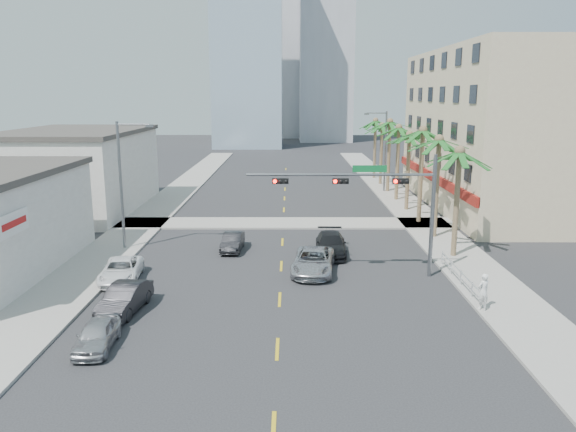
# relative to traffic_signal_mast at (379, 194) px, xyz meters

# --- Properties ---
(ground) EXTENTS (260.00, 260.00, 0.00)m
(ground) POSITION_rel_traffic_signal_mast_xyz_m (-5.78, -7.95, -5.06)
(ground) COLOR #262628
(ground) RESTS_ON ground
(sidewalk_right) EXTENTS (4.00, 120.00, 0.15)m
(sidewalk_right) POSITION_rel_traffic_signal_mast_xyz_m (6.22, 12.05, -4.99)
(sidewalk_right) COLOR gray
(sidewalk_right) RESTS_ON ground
(sidewalk_left) EXTENTS (4.00, 120.00, 0.15)m
(sidewalk_left) POSITION_rel_traffic_signal_mast_xyz_m (-17.78, 12.05, -4.99)
(sidewalk_left) COLOR gray
(sidewalk_left) RESTS_ON ground
(sidewalk_cross) EXTENTS (80.00, 4.00, 0.15)m
(sidewalk_cross) POSITION_rel_traffic_signal_mast_xyz_m (-5.78, 14.05, -4.99)
(sidewalk_cross) COLOR gray
(sidewalk_cross) RESTS_ON ground
(building_right) EXTENTS (15.25, 28.00, 15.00)m
(building_right) POSITION_rel_traffic_signal_mast_xyz_m (16.21, 22.05, 2.43)
(building_right) COLOR #CBB28F
(building_right) RESTS_ON ground
(building_left_far) EXTENTS (11.00, 18.00, 7.20)m
(building_left_far) POSITION_rel_traffic_signal_mast_xyz_m (-25.28, 20.05, -1.46)
(building_left_far) COLOR beige
(building_left_far) RESTS_ON ground
(tower_far_left) EXTENTS (14.00, 14.00, 48.00)m
(tower_far_left) POSITION_rel_traffic_signal_mast_xyz_m (-13.78, 87.05, 18.94)
(tower_far_left) COLOR #99B2C6
(tower_far_left) RESTS_ON ground
(tower_far_right) EXTENTS (12.00, 12.00, 60.00)m
(tower_far_right) POSITION_rel_traffic_signal_mast_xyz_m (3.22, 102.05, 24.94)
(tower_far_right) COLOR #ADADB2
(tower_far_right) RESTS_ON ground
(tower_far_center) EXTENTS (16.00, 16.00, 42.00)m
(tower_far_center) POSITION_rel_traffic_signal_mast_xyz_m (-8.78, 117.05, 15.94)
(tower_far_center) COLOR #ADADB2
(tower_far_center) RESTS_ON ground
(traffic_signal_mast) EXTENTS (11.12, 0.54, 7.20)m
(traffic_signal_mast) POSITION_rel_traffic_signal_mast_xyz_m (0.00, 0.00, 0.00)
(traffic_signal_mast) COLOR slate
(traffic_signal_mast) RESTS_ON ground
(palm_tree_0) EXTENTS (4.80, 4.80, 7.80)m
(palm_tree_0) POSITION_rel_traffic_signal_mast_xyz_m (5.82, 4.05, 2.02)
(palm_tree_0) COLOR brown
(palm_tree_0) RESTS_ON ground
(palm_tree_1) EXTENTS (4.80, 4.80, 8.16)m
(palm_tree_1) POSITION_rel_traffic_signal_mast_xyz_m (5.82, 9.25, 2.37)
(palm_tree_1) COLOR brown
(palm_tree_1) RESTS_ON ground
(palm_tree_2) EXTENTS (4.80, 4.80, 8.52)m
(palm_tree_2) POSITION_rel_traffic_signal_mast_xyz_m (5.82, 14.45, 2.72)
(palm_tree_2) COLOR brown
(palm_tree_2) RESTS_ON ground
(palm_tree_3) EXTENTS (4.80, 4.80, 7.80)m
(palm_tree_3) POSITION_rel_traffic_signal_mast_xyz_m (5.82, 19.65, 2.02)
(palm_tree_3) COLOR brown
(palm_tree_3) RESTS_ON ground
(palm_tree_4) EXTENTS (4.80, 4.80, 8.16)m
(palm_tree_4) POSITION_rel_traffic_signal_mast_xyz_m (5.82, 24.85, 2.37)
(palm_tree_4) COLOR brown
(palm_tree_4) RESTS_ON ground
(palm_tree_5) EXTENTS (4.80, 4.80, 8.52)m
(palm_tree_5) POSITION_rel_traffic_signal_mast_xyz_m (5.82, 30.05, 2.72)
(palm_tree_5) COLOR brown
(palm_tree_5) RESTS_ON ground
(palm_tree_6) EXTENTS (4.80, 4.80, 7.80)m
(palm_tree_6) POSITION_rel_traffic_signal_mast_xyz_m (5.82, 35.25, 2.02)
(palm_tree_6) COLOR brown
(palm_tree_6) RESTS_ON ground
(palm_tree_7) EXTENTS (4.80, 4.80, 8.16)m
(palm_tree_7) POSITION_rel_traffic_signal_mast_xyz_m (5.82, 40.45, 2.37)
(palm_tree_7) COLOR brown
(palm_tree_7) RESTS_ON ground
(streetlight_left) EXTENTS (2.55, 0.25, 9.00)m
(streetlight_left) POSITION_rel_traffic_signal_mast_xyz_m (-16.78, 6.05, -0.00)
(streetlight_left) COLOR slate
(streetlight_left) RESTS_ON ground
(streetlight_right) EXTENTS (2.55, 0.25, 9.00)m
(streetlight_right) POSITION_rel_traffic_signal_mast_xyz_m (5.21, 30.05, -0.00)
(streetlight_right) COLOR slate
(streetlight_right) RESTS_ON ground
(guardrail) EXTENTS (0.08, 8.08, 1.00)m
(guardrail) POSITION_rel_traffic_signal_mast_xyz_m (4.52, -1.95, -4.39)
(guardrail) COLOR silver
(guardrail) RESTS_ON ground
(car_parked_near) EXTENTS (1.62, 3.68, 1.23)m
(car_parked_near) POSITION_rel_traffic_signal_mast_xyz_m (-13.58, -9.88, -4.45)
(car_parked_near) COLOR #B3B3B8
(car_parked_near) RESTS_ON ground
(car_parked_mid) EXTENTS (2.01, 4.46, 1.42)m
(car_parked_mid) POSITION_rel_traffic_signal_mast_xyz_m (-13.58, -5.71, -4.35)
(car_parked_mid) COLOR black
(car_parked_mid) RESTS_ON ground
(car_parked_far) EXTENTS (2.64, 4.85, 1.29)m
(car_parked_far) POSITION_rel_traffic_signal_mast_xyz_m (-15.18, -0.86, -4.42)
(car_parked_far) COLOR white
(car_parked_far) RESTS_ON ground
(car_lane_left) EXTENTS (1.47, 3.81, 1.24)m
(car_lane_left) POSITION_rel_traffic_signal_mast_xyz_m (-9.28, 5.79, -4.44)
(car_lane_left) COLOR black
(car_lane_left) RESTS_ON ground
(car_lane_center) EXTENTS (3.06, 5.54, 1.47)m
(car_lane_center) POSITION_rel_traffic_signal_mast_xyz_m (-3.78, 0.71, -4.33)
(car_lane_center) COLOR #B6B6BB
(car_lane_center) RESTS_ON ground
(car_lane_right) EXTENTS (2.21, 5.08, 1.45)m
(car_lane_right) POSITION_rel_traffic_signal_mast_xyz_m (-2.42, 4.77, -4.34)
(car_lane_right) COLOR black
(car_lane_right) RESTS_ON ground
(pedestrian) EXTENTS (0.80, 0.69, 1.85)m
(pedestrian) POSITION_rel_traffic_signal_mast_xyz_m (4.52, -5.61, -3.99)
(pedestrian) COLOR white
(pedestrian) RESTS_ON sidewalk_right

